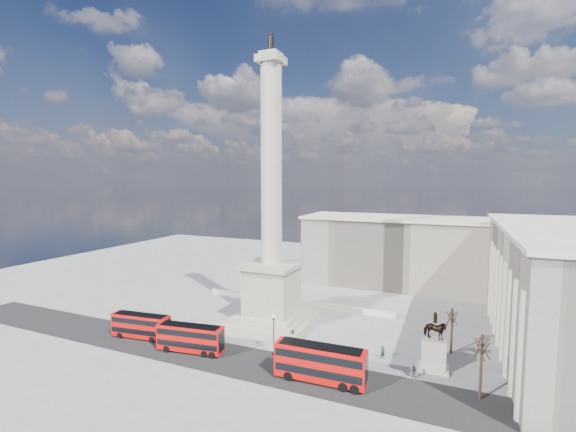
# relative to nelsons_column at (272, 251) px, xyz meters

# --- Properties ---
(ground) EXTENTS (180.00, 180.00, 0.00)m
(ground) POSITION_rel_nelsons_column_xyz_m (0.00, -5.00, -12.92)
(ground) COLOR gray
(ground) RESTS_ON ground
(asphalt_road) EXTENTS (120.00, 9.00, 0.01)m
(asphalt_road) POSITION_rel_nelsons_column_xyz_m (5.00, -15.00, -12.91)
(asphalt_road) COLOR #272727
(asphalt_road) RESTS_ON ground
(nelsons_column) EXTENTS (14.00, 14.00, 49.85)m
(nelsons_column) POSITION_rel_nelsons_column_xyz_m (0.00, 0.00, 0.00)
(nelsons_column) COLOR #AEA991
(nelsons_column) RESTS_ON ground
(balustrade_wall) EXTENTS (40.00, 0.60, 1.10)m
(balustrade_wall) POSITION_rel_nelsons_column_xyz_m (0.00, 11.00, -12.37)
(balustrade_wall) COLOR beige
(balustrade_wall) RESTS_ON ground
(building_east) EXTENTS (19.00, 46.00, 18.60)m
(building_east) POSITION_rel_nelsons_column_xyz_m (45.00, 5.00, -3.59)
(building_east) COLOR #BDAF9B
(building_east) RESTS_ON ground
(building_northeast) EXTENTS (51.00, 17.00, 16.60)m
(building_northeast) POSITION_rel_nelsons_column_xyz_m (20.00, 35.00, -4.59)
(building_northeast) COLOR #BDAF9B
(building_northeast) RESTS_ON ground
(red_bus_a) EXTENTS (9.92, 3.35, 3.94)m
(red_bus_a) POSITION_rel_nelsons_column_xyz_m (-16.33, -14.37, -10.85)
(red_bus_a) COLOR red
(red_bus_a) RESTS_ON ground
(red_bus_b) EXTENTS (10.27, 3.62, 4.08)m
(red_bus_b) POSITION_rel_nelsons_column_xyz_m (-5.92, -15.35, -10.78)
(red_bus_b) COLOR red
(red_bus_b) RESTS_ON ground
(red_bus_c) EXTENTS (11.63, 3.04, 4.68)m
(red_bus_c) POSITION_rel_nelsons_column_xyz_m (14.37, -15.86, -10.46)
(red_bus_c) COLOR red
(red_bus_c) RESTS_ON ground
(victorian_lamp) EXTENTS (0.52, 0.52, 6.04)m
(victorian_lamp) POSITION_rel_nelsons_column_xyz_m (5.77, -11.41, -9.36)
(victorian_lamp) COLOR black
(victorian_lamp) RESTS_ON ground
(equestrian_statue) EXTENTS (3.81, 2.86, 7.99)m
(equestrian_statue) POSITION_rel_nelsons_column_xyz_m (27.28, -6.95, -10.16)
(equestrian_statue) COLOR beige
(equestrian_statue) RESTS_ON ground
(bare_tree_near) EXTENTS (1.85, 1.85, 8.11)m
(bare_tree_near) POSITION_rel_nelsons_column_xyz_m (32.52, -12.32, -6.53)
(bare_tree_near) COLOR #332319
(bare_tree_near) RESTS_ON ground
(bare_tree_mid) EXTENTS (1.87, 1.87, 7.10)m
(bare_tree_mid) POSITION_rel_nelsons_column_xyz_m (29.39, -0.61, -7.33)
(bare_tree_mid) COLOR #332319
(bare_tree_mid) RESTS_ON ground
(bare_tree_far) EXTENTS (1.83, 1.83, 7.49)m
(bare_tree_far) POSITION_rel_nelsons_column_xyz_m (38.40, 6.41, -7.02)
(bare_tree_far) COLOR #332319
(bare_tree_far) RESTS_ON ground
(pedestrian_walking) EXTENTS (0.82, 0.75, 1.89)m
(pedestrian_walking) POSITION_rel_nelsons_column_xyz_m (20.51, -6.42, -11.97)
(pedestrian_walking) COLOR black
(pedestrian_walking) RESTS_ON ground
(pedestrian_standing) EXTENTS (0.80, 0.62, 1.64)m
(pedestrian_standing) POSITION_rel_nelsons_column_xyz_m (25.00, -10.14, -12.10)
(pedestrian_standing) COLOR black
(pedestrian_standing) RESTS_ON ground
(pedestrian_crossing) EXTENTS (0.98, 0.91, 1.61)m
(pedestrian_crossing) POSITION_rel_nelsons_column_xyz_m (6.21, -5.27, -12.11)
(pedestrian_crossing) COLOR black
(pedestrian_crossing) RESTS_ON ground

